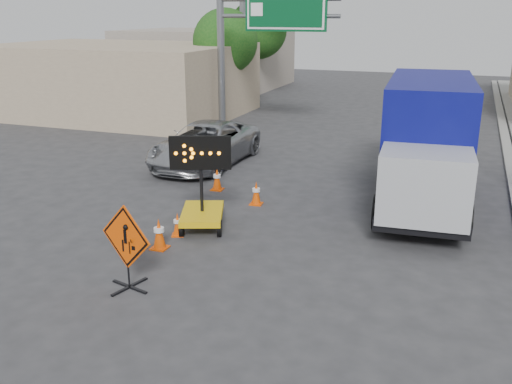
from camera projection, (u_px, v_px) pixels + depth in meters
The scene contains 15 objects.
ground at pixel (157, 314), 11.45m from camera, with size 100.00×100.00×0.00m, color #2D2D30.
curb_right at pixel (510, 165), 22.40m from camera, with size 0.40×60.00×0.12m, color gray.
storefront_left_near at pixel (118, 79), 33.38m from camera, with size 14.00×10.00×4.00m, color tan.
storefront_left_far at pixel (206, 58), 46.14m from camera, with size 12.00×10.00×4.40m, color gray.
highway_gantry at pixel (259, 27), 27.42m from camera, with size 6.18×0.38×6.90m.
tree_left_near at pixel (225, 42), 32.50m from camera, with size 3.71×3.71×6.03m.
tree_left_far at pixel (258, 30), 39.84m from camera, with size 4.10×4.10×6.66m.
construction_sign at pixel (126, 245), 12.25m from camera, with size 1.42×1.01×1.93m.
arrow_board at pixel (202, 208), 15.86m from camera, with size 1.70×2.13×2.64m.
pickup_truck at pixel (205, 144), 22.43m from camera, with size 2.73×5.91×1.64m, color #AAADB2.
box_truck at pixel (427, 149), 17.64m from camera, with size 3.03×8.23×3.84m.
cone_a at pixel (159, 234), 14.52m from camera, with size 0.42×0.42×0.81m.
cone_b at pixel (178, 224), 15.39m from camera, with size 0.43×0.43×0.65m.
cone_c at pixel (256, 193), 17.88m from camera, with size 0.41×0.41×0.75m.
cone_d at pixel (217, 179), 19.33m from camera, with size 0.42×0.42×0.77m.
Camera 1 is at (5.45, -8.81, 5.82)m, focal length 40.00 mm.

